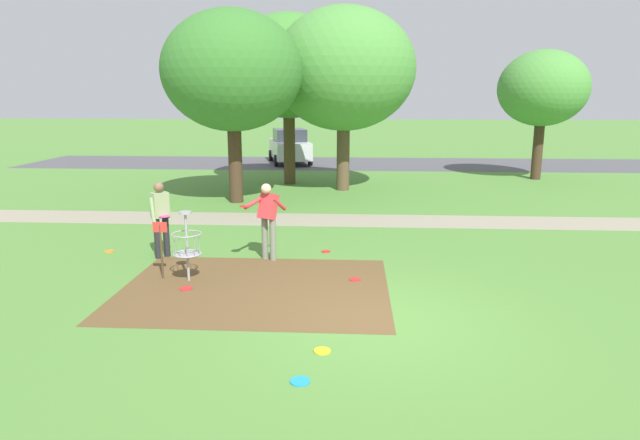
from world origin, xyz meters
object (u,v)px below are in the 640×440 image
tree_mid_center (232,71)px  disc_golf_basket (184,243)px  tree_near_right (344,70)px  parked_car_leftmost (290,146)px  tree_mid_left (543,89)px  tree_near_left (288,67)px  frisbee_by_tee (109,251)px  frisbee_scattered_a (322,351)px  player_foreground_watching (161,215)px  frisbee_far_left (300,381)px  frisbee_far_right (326,251)px  player_throwing (268,216)px  frisbee_mid_grass (186,289)px  frisbee_near_basket (355,279)px

tree_mid_center → disc_golf_basket: bearing=-85.0°
tree_near_right → parked_car_leftmost: tree_near_right is taller
tree_near_right → parked_car_leftmost: (-3.05, 8.59, -3.59)m
tree_near_right → tree_mid_left: bearing=21.8°
tree_near_left → tree_mid_left: bearing=10.4°
disc_golf_basket → frisbee_by_tee: 3.15m
frisbee_by_tee → frisbee_scattered_a: size_ratio=0.89×
player_foreground_watching → tree_mid_left: tree_mid_left is taller
frisbee_far_left → frisbee_far_right: (0.03, 5.97, 0.00)m
tree_near_left → tree_near_right: size_ratio=1.00×
disc_golf_basket → tree_near_left: tree_near_left is taller
player_throwing → frisbee_far_left: size_ratio=6.67×
frisbee_mid_grass → frisbee_far_right: same height
player_throwing → tree_near_right: bearing=81.2°
frisbee_near_basket → tree_mid_left: (7.92, 14.04, 3.84)m
tree_near_left → tree_mid_center: 4.36m
disc_golf_basket → tree_mid_left: bearing=51.7°
player_throwing → tree_near_left: bearing=94.1°
frisbee_by_tee → tree_mid_center: bearing=75.1°
player_throwing → parked_car_leftmost: bearing=95.0°
frisbee_far_left → frisbee_far_right: same height
player_foreground_watching → tree_near_left: bearing=81.4°
frisbee_mid_grass → tree_near_right: size_ratio=0.04×
player_throwing → frisbee_near_basket: size_ratio=7.31×
player_throwing → frisbee_far_left: bearing=-77.1°
tree_near_left → player_foreground_watching: bearing=-98.6°
frisbee_scattered_a → tree_near_right: tree_near_right is taller
frisbee_by_tee → frisbee_far_left: same height
frisbee_near_basket → frisbee_by_tee: bearing=163.7°
frisbee_near_basket → tree_near_left: (-2.68, 12.09, 4.68)m
player_throwing → frisbee_mid_grass: (-1.26, -2.00, -0.98)m
disc_golf_basket → tree_mid_center: size_ratio=0.22×
frisbee_near_basket → tree_near_left: bearing=102.5°
frisbee_mid_grass → tree_mid_center: bearing=95.7°
frisbee_by_tee → frisbee_mid_grass: 3.50m
frisbee_by_tee → frisbee_scattered_a: (5.26, -4.82, 0.00)m
frisbee_by_tee → frisbee_near_basket: bearing=-16.3°
frisbee_far_right → tree_mid_left: (8.59, 12.07, 3.84)m
player_foreground_watching → frisbee_mid_grass: player_foreground_watching is taller
tree_near_left → frisbee_scattered_a: bearing=-81.7°
player_throwing → frisbee_mid_grass: size_ratio=7.00×
frisbee_by_tee → parked_car_leftmost: parked_car_leftmost is taller
frisbee_near_basket → tree_mid_center: bearing=116.9°
player_foreground_watching → player_throwing: (2.40, -0.04, 0.02)m
frisbee_scattered_a → parked_car_leftmost: bearing=97.7°
frisbee_mid_grass → frisbee_far_right: 3.67m
frisbee_far_right → parked_car_leftmost: (-2.83, 17.32, 0.91)m
disc_golf_basket → player_foreground_watching: bearing=122.8°
frisbee_far_right → tree_mid_center: tree_mid_center is taller
player_throwing → tree_near_left: 11.46m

